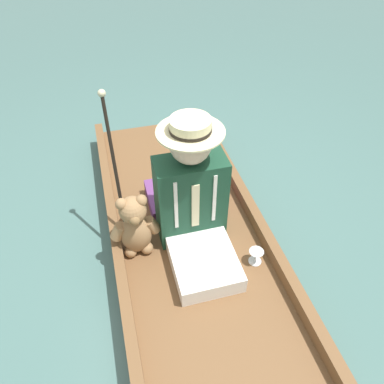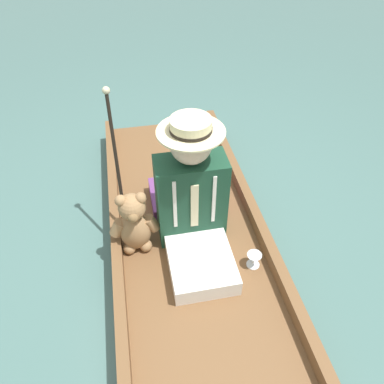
% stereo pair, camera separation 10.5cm
% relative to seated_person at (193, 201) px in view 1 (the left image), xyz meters
% --- Properties ---
extents(ground_plane, '(16.00, 16.00, 0.00)m').
position_rel_seated_person_xyz_m(ground_plane, '(0.02, -0.11, -0.44)').
color(ground_plane, '#476B66').
extents(punt_boat, '(0.95, 2.52, 0.20)m').
position_rel_seated_person_xyz_m(punt_boat, '(0.02, -0.11, -0.37)').
color(punt_boat, brown).
rests_on(punt_boat, ground_plane).
extents(seat_cushion, '(0.49, 0.34, 0.11)m').
position_rel_seated_person_xyz_m(seat_cushion, '(-0.03, -0.34, -0.27)').
color(seat_cushion, '#6B3875').
rests_on(seat_cushion, punt_boat).
extents(seated_person, '(0.40, 0.69, 0.83)m').
position_rel_seated_person_xyz_m(seated_person, '(0.00, 0.00, 0.00)').
color(seated_person, white).
rests_on(seated_person, punt_boat).
extents(teddy_bear, '(0.30, 0.18, 0.43)m').
position_rel_seated_person_xyz_m(teddy_bear, '(0.35, -0.01, -0.13)').
color(teddy_bear, '#9E754C').
rests_on(teddy_bear, punt_boat).
extents(wine_glass, '(0.09, 0.09, 0.09)m').
position_rel_seated_person_xyz_m(wine_glass, '(-0.31, 0.26, -0.26)').
color(wine_glass, silver).
rests_on(wine_glass, punt_boat).
extents(walking_cane, '(0.04, 0.39, 0.88)m').
position_rel_seated_person_xyz_m(walking_cane, '(0.40, -0.25, 0.18)').
color(walking_cane, black).
rests_on(walking_cane, punt_boat).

